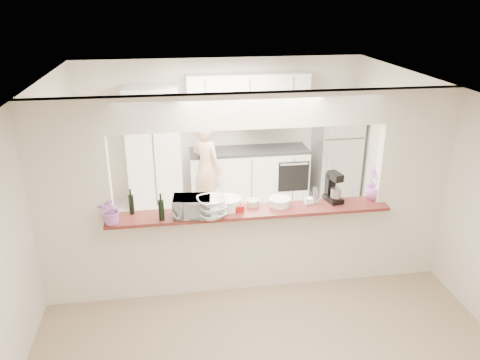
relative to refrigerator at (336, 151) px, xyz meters
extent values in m
plane|color=#988967|center=(-2.05, -2.65, -0.85)|extent=(6.00, 6.00, 0.00)
cube|color=beige|center=(-2.05, -1.10, -0.84)|extent=(5.00, 2.90, 0.01)
cube|color=#EEE5CF|center=(-4.10, -2.65, 0.40)|extent=(0.90, 0.15, 2.50)
cube|color=#EEE5CF|center=(0.00, -2.65, 0.40)|extent=(0.90, 0.15, 2.50)
cube|color=#EEE5CF|center=(-2.05, -2.65, 1.45)|extent=(3.20, 0.15, 0.40)
cube|color=#EEE5CF|center=(-2.05, -2.65, -0.32)|extent=(3.20, 0.15, 1.05)
cube|color=maroon|center=(-2.05, -2.70, 0.22)|extent=(3.40, 0.38, 0.04)
cube|color=white|center=(-3.25, 0.05, 0.20)|extent=(0.90, 0.60, 2.10)
cube|color=white|center=(-1.60, 0.05, -0.40)|extent=(2.10, 0.60, 0.90)
cube|color=#313134|center=(-1.60, 0.05, 0.07)|extent=(2.10, 0.62, 0.04)
cube|color=white|center=(-1.60, 0.18, 1.02)|extent=(2.10, 0.35, 0.75)
cube|color=black|center=(-1.35, 0.07, 0.59)|extent=(0.75, 0.45, 0.12)
cube|color=black|center=(-0.85, -0.25, -0.35)|extent=(0.55, 0.02, 0.55)
cube|color=#A6A6AB|center=(0.00, 0.00, 0.00)|extent=(0.75, 0.70, 1.70)
imported|color=pink|center=(-3.65, -2.80, 0.41)|extent=(0.34, 0.30, 0.34)
cylinder|color=black|center=(-3.10, -2.80, 0.36)|extent=(0.07, 0.07, 0.24)
cylinder|color=black|center=(-3.10, -2.80, 0.53)|extent=(0.02, 0.02, 0.08)
cylinder|color=black|center=(-3.45, -2.58, 0.36)|extent=(0.06, 0.06, 0.23)
cylinder|color=black|center=(-3.45, -2.58, 0.51)|extent=(0.02, 0.02, 0.08)
imported|color=#BBBABF|center=(-2.75, -2.75, 0.36)|extent=(0.46, 0.34, 0.24)
imported|color=white|center=(-2.52, -2.82, 0.36)|extent=(0.40, 0.40, 0.24)
cylinder|color=white|center=(-2.30, -2.62, 0.31)|extent=(0.30, 0.30, 0.13)
cylinder|color=white|center=(-2.30, -2.62, 0.38)|extent=(0.31, 0.31, 0.01)
cylinder|color=white|center=(-1.67, -2.62, 0.28)|extent=(0.26, 0.26, 0.09)
cylinder|color=white|center=(-1.67, -2.62, 0.33)|extent=(0.27, 0.27, 0.01)
cylinder|color=maroon|center=(-2.20, -2.68, 0.28)|extent=(0.17, 0.17, 0.08)
cylinder|color=#C2B388|center=(-2.00, -2.57, 0.28)|extent=(0.16, 0.16, 0.08)
cube|color=silver|center=(-1.25, -2.60, 0.25)|extent=(0.23, 0.16, 0.01)
cube|color=white|center=(-1.25, -2.60, 0.28)|extent=(0.10, 0.10, 0.05)
cube|color=black|center=(-0.98, -2.60, 0.27)|extent=(0.21, 0.29, 0.06)
cube|color=black|center=(-1.00, -2.51, 0.44)|extent=(0.13, 0.11, 0.28)
cube|color=black|center=(-0.98, -2.61, 0.58)|extent=(0.15, 0.24, 0.09)
cylinder|color=#B7B7BC|center=(-0.97, -2.65, 0.38)|extent=(0.13, 0.13, 0.12)
imported|color=#C46ABE|center=(-0.45, -2.60, 0.45)|extent=(0.29, 0.29, 0.41)
imported|color=#D7AE8B|center=(-2.39, -0.35, -0.06)|extent=(0.67, 0.67, 1.57)
camera|label=1|loc=(-2.93, -7.70, 2.68)|focal=35.00mm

